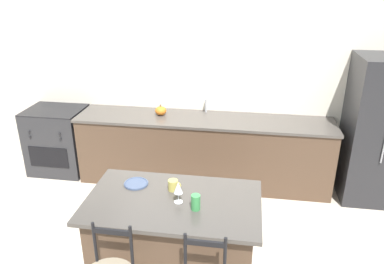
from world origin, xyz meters
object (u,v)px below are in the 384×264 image
Objects in this scene: wine_glass at (178,188)px; pumpkin_decoration at (161,111)px; dinner_plate at (136,183)px; tumbler_cup at (196,202)px; refrigerator at (381,130)px; oven_range at (59,140)px; coffee_mug at (173,185)px.

wine_glass is 2.10m from pumpkin_decoration.
tumbler_cup is at bearing -27.25° from dinner_plate.
dinner_plate is at bearing 152.74° from wine_glass.
dinner_plate is at bearing -145.88° from refrigerator.
dinner_plate is 1.16× the size of wine_glass.
refrigerator is 9.73× the size of wine_glass.
refrigerator is 2.74m from pumpkin_decoration.
refrigerator reaches higher than pumpkin_decoration.
dinner_plate is 1.68× the size of tumbler_cup.
wine_glass is at bearing -43.01° from oven_range.
oven_range is at bearing 133.97° from dinner_plate.
wine_glass is 1.23× the size of pumpkin_decoration.
dinner_plate is at bearing -46.03° from oven_range.
dinner_plate is at bearing -83.69° from pumpkin_decoration.
tumbler_cup is at bearing -27.23° from wine_glass.
refrigerator is 12.00× the size of pumpkin_decoration.
wine_glass is (0.42, -0.22, 0.12)m from dinner_plate.
coffee_mug is (-0.08, 0.18, -0.08)m from wine_glass.
tumbler_cup is at bearing -42.14° from oven_range.
oven_range is 4.31× the size of dinner_plate.
wine_glass reaches higher than pumpkin_decoration.
pumpkin_decoration is (-0.54, 1.83, 0.01)m from coffee_mug.
oven_range is 2.97m from wine_glass.
tumbler_cup is (2.28, -2.06, 0.53)m from oven_range.
tumbler_cup is 2.22m from pumpkin_decoration.
pumpkin_decoration is (1.50, 0.02, 0.52)m from oven_range.
wine_glass is at bearing -137.54° from refrigerator.
coffee_mug reaches higher than oven_range.
pumpkin_decoration is (-0.20, 1.78, 0.04)m from dinner_plate.
refrigerator reaches higher than coffee_mug.
tumbler_cup is 0.85× the size of pumpkin_decoration.
oven_range is at bearing 136.99° from wine_glass.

